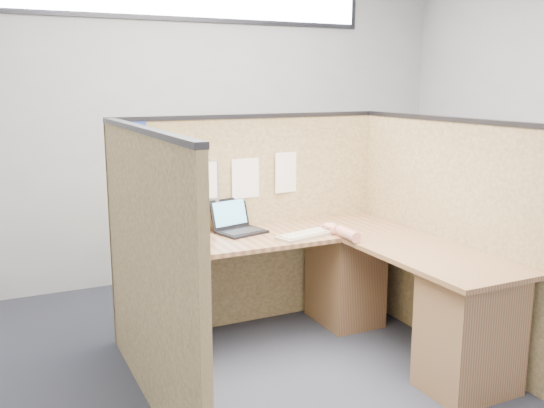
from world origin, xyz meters
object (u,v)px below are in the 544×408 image
l_desk (323,295)px  mouse (330,230)px  laptop (238,224)px  keyboard (307,235)px

l_desk → mouse: 0.48m
laptop → keyboard: 0.49m
laptop → mouse: (0.55, -0.31, -0.03)m
laptop → l_desk: bearing=-72.2°
keyboard → mouse: (0.19, 0.03, 0.01)m
keyboard → l_desk: bearing=-104.7°
mouse → keyboard: bearing=-172.3°
l_desk → laptop: laptop is taller
l_desk → mouse: bearing=52.3°
l_desk → keyboard: 0.42m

